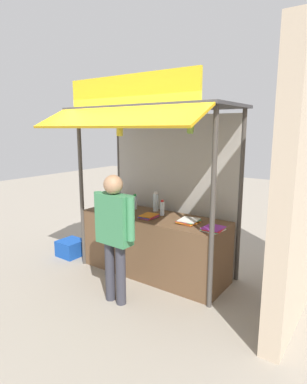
{
  "coord_description": "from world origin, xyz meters",
  "views": [
    {
      "loc": [
        2.58,
        -3.64,
        2.12
      ],
      "look_at": [
        0.0,
        0.0,
        1.23
      ],
      "focal_mm": 29.95,
      "sensor_mm": 36.0,
      "label": 1
    }
  ],
  "objects_px": {
    "banana_bunch_leftmost": "(191,128)",
    "plastic_crate": "(71,248)",
    "water_bottle_front_right": "(162,208)",
    "water_bottle_center": "(156,202)",
    "water_bottle_back_right": "(135,202)",
    "magazine_stack_rear_center": "(188,221)",
    "vendor_person": "(114,228)",
    "water_bottle_left": "(118,197)",
    "banana_bunch_inner_right": "(120,131)",
    "magazine_stack_right": "(118,208)",
    "magazine_stack_back_left": "(149,216)",
    "magazine_stack_mid_right": "(213,229)"
  },
  "relations": [
    {
      "from": "banana_bunch_leftmost",
      "to": "plastic_crate",
      "type": "xyz_separation_m",
      "value": [
        -2.35,
        0.19,
        -1.99
      ]
    },
    {
      "from": "water_bottle_front_right",
      "to": "water_bottle_center",
      "type": "xyz_separation_m",
      "value": [
        -0.22,
        0.15,
        0.03
      ]
    },
    {
      "from": "water_bottle_back_right",
      "to": "magazine_stack_rear_center",
      "type": "bearing_deg",
      "value": -9.48
    },
    {
      "from": "magazine_stack_rear_center",
      "to": "vendor_person",
      "type": "distance_m",
      "value": 1.03
    },
    {
      "from": "water_bottle_left",
      "to": "banana_bunch_inner_right",
      "type": "relative_size",
      "value": 1.15
    },
    {
      "from": "magazine_stack_right",
      "to": "water_bottle_center",
      "type": "bearing_deg",
      "value": 31.26
    },
    {
      "from": "banana_bunch_inner_right",
      "to": "vendor_person",
      "type": "distance_m",
      "value": 1.25
    },
    {
      "from": "water_bottle_front_right",
      "to": "banana_bunch_leftmost",
      "type": "distance_m",
      "value": 1.47
    },
    {
      "from": "water_bottle_back_right",
      "to": "magazine_stack_right",
      "type": "height_order",
      "value": "water_bottle_back_right"
    },
    {
      "from": "water_bottle_center",
      "to": "banana_bunch_leftmost",
      "type": "relative_size",
      "value": 1.36
    },
    {
      "from": "banana_bunch_leftmost",
      "to": "vendor_person",
      "type": "distance_m",
      "value": 1.46
    },
    {
      "from": "water_bottle_center",
      "to": "magazine_stack_back_left",
      "type": "xyz_separation_m",
      "value": [
        0.13,
        -0.37,
        -0.12
      ]
    },
    {
      "from": "magazine_stack_rear_center",
      "to": "water_bottle_center",
      "type": "bearing_deg",
      "value": 159.4
    },
    {
      "from": "water_bottle_center",
      "to": "magazine_stack_right",
      "type": "height_order",
      "value": "water_bottle_center"
    },
    {
      "from": "water_bottle_front_right",
      "to": "banana_bunch_inner_right",
      "type": "xyz_separation_m",
      "value": [
        -0.29,
        -0.57,
        1.1
      ]
    },
    {
      "from": "water_bottle_front_right",
      "to": "magazine_stack_rear_center",
      "type": "height_order",
      "value": "water_bottle_front_right"
    },
    {
      "from": "magazine_stack_right",
      "to": "banana_bunch_inner_right",
      "type": "distance_m",
      "value": 1.31
    },
    {
      "from": "plastic_crate",
      "to": "water_bottle_left",
      "type": "bearing_deg",
      "value": 36.0
    },
    {
      "from": "magazine_stack_mid_right",
      "to": "magazine_stack_right",
      "type": "xyz_separation_m",
      "value": [
        -1.63,
        0.06,
        0.02
      ]
    },
    {
      "from": "magazine_stack_mid_right",
      "to": "banana_bunch_inner_right",
      "type": "xyz_separation_m",
      "value": [
        -1.2,
        -0.34,
        1.19
      ]
    },
    {
      "from": "water_bottle_center",
      "to": "magazine_stack_back_left",
      "type": "relative_size",
      "value": 1.08
    },
    {
      "from": "water_bottle_center",
      "to": "banana_bunch_inner_right",
      "type": "xyz_separation_m",
      "value": [
        -0.07,
        -0.71,
        1.07
      ]
    },
    {
      "from": "magazine_stack_mid_right",
      "to": "magazine_stack_back_left",
      "type": "bearing_deg",
      "value": 179.77
    },
    {
      "from": "water_bottle_back_right",
      "to": "magazine_stack_mid_right",
      "type": "relative_size",
      "value": 0.83
    },
    {
      "from": "water_bottle_center",
      "to": "water_bottle_back_right",
      "type": "distance_m",
      "value": 0.34
    },
    {
      "from": "magazine_stack_rear_center",
      "to": "water_bottle_back_right",
      "type": "bearing_deg",
      "value": 170.52
    },
    {
      "from": "water_bottle_back_right",
      "to": "magazine_stack_rear_center",
      "type": "relative_size",
      "value": 0.82
    },
    {
      "from": "water_bottle_left",
      "to": "banana_bunch_leftmost",
      "type": "xyz_separation_m",
      "value": [
        1.69,
        -0.68,
        1.1
      ]
    },
    {
      "from": "water_bottle_front_right",
      "to": "water_bottle_left",
      "type": "bearing_deg",
      "value": 173.22
    },
    {
      "from": "water_bottle_back_right",
      "to": "vendor_person",
      "type": "distance_m",
      "value": 1.21
    },
    {
      "from": "magazine_stack_right",
      "to": "water_bottle_left",
      "type": "bearing_deg",
      "value": 129.49
    },
    {
      "from": "water_bottle_back_right",
      "to": "plastic_crate",
      "type": "relative_size",
      "value": 0.63
    },
    {
      "from": "water_bottle_back_right",
      "to": "banana_bunch_inner_right",
      "type": "bearing_deg",
      "value": -67.23
    },
    {
      "from": "plastic_crate",
      "to": "magazine_stack_mid_right",
      "type": "bearing_deg",
      "value": 3.29
    },
    {
      "from": "water_bottle_front_right",
      "to": "vendor_person",
      "type": "bearing_deg",
      "value": -89.97
    },
    {
      "from": "water_bottle_left",
      "to": "water_bottle_back_right",
      "type": "relative_size",
      "value": 1.25
    },
    {
      "from": "vendor_person",
      "to": "plastic_crate",
      "type": "height_order",
      "value": "vendor_person"
    },
    {
      "from": "magazine_stack_right",
      "to": "banana_bunch_inner_right",
      "type": "xyz_separation_m",
      "value": [
        0.43,
        -0.41,
        1.17
      ]
    },
    {
      "from": "water_bottle_front_right",
      "to": "magazine_stack_back_left",
      "type": "relative_size",
      "value": 0.83
    },
    {
      "from": "vendor_person",
      "to": "magazine_stack_right",
      "type": "bearing_deg",
      "value": 131.78
    },
    {
      "from": "water_bottle_left",
      "to": "banana_bunch_inner_right",
      "type": "height_order",
      "value": "banana_bunch_inner_right"
    },
    {
      "from": "magazine_stack_rear_center",
      "to": "magazine_stack_back_left",
      "type": "distance_m",
      "value": 0.59
    },
    {
      "from": "magazine_stack_rear_center",
      "to": "plastic_crate",
      "type": "relative_size",
      "value": 0.77
    },
    {
      "from": "water_bottle_left",
      "to": "magazine_stack_back_left",
      "type": "xyz_separation_m",
      "value": [
        0.86,
        -0.33,
        -0.12
      ]
    },
    {
      "from": "water_bottle_back_right",
      "to": "vendor_person",
      "type": "relative_size",
      "value": 0.15
    },
    {
      "from": "water_bottle_front_right",
      "to": "magazine_stack_rear_center",
      "type": "relative_size",
      "value": 0.78
    },
    {
      "from": "water_bottle_center",
      "to": "magazine_stack_right",
      "type": "relative_size",
      "value": 0.96
    },
    {
      "from": "water_bottle_left",
      "to": "water_bottle_back_right",
      "type": "xyz_separation_m",
      "value": [
        0.4,
        -0.06,
        -0.03
      ]
    },
    {
      "from": "water_bottle_back_right",
      "to": "plastic_crate",
      "type": "bearing_deg",
      "value": -158.42
    },
    {
      "from": "water_bottle_center",
      "to": "magazine_stack_rear_center",
      "type": "bearing_deg",
      "value": -20.6
    }
  ]
}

